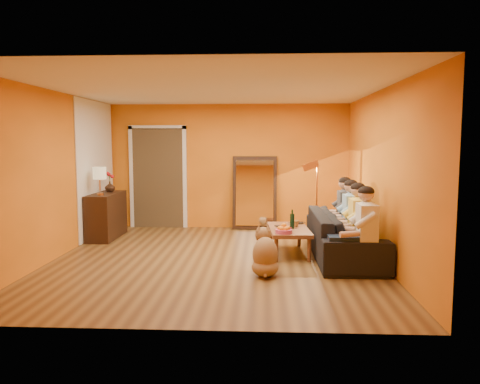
{
  "coord_description": "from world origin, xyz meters",
  "views": [
    {
      "loc": [
        0.73,
        -7.07,
        1.81
      ],
      "look_at": [
        0.35,
        0.5,
        1.0
      ],
      "focal_mm": 35.0,
      "sensor_mm": 36.0,
      "label": 1
    }
  ],
  "objects_px": {
    "sofa": "(344,235)",
    "coffee_table": "(289,241)",
    "person_mid_right": "(351,218)",
    "vase": "(110,187)",
    "mirror_frame": "(255,193)",
    "person_mid_left": "(358,224)",
    "laptop": "(298,224)",
    "sideboard": "(106,216)",
    "dog": "(265,251)",
    "person_far_right": "(345,213)",
    "person_far_left": "(367,231)",
    "table_lamp": "(100,181)",
    "wine_bottle": "(292,219)",
    "floor_lamp": "(317,202)",
    "tumbler": "(296,224)"
  },
  "relations": [
    {
      "from": "sideboard",
      "to": "dog",
      "type": "distance_m",
      "value": 3.82
    },
    {
      "from": "floor_lamp",
      "to": "person_mid_right",
      "type": "distance_m",
      "value": 1.24
    },
    {
      "from": "floor_lamp",
      "to": "tumbler",
      "type": "xyz_separation_m",
      "value": [
        -0.44,
        -0.93,
        -0.25
      ]
    },
    {
      "from": "person_far_left",
      "to": "person_mid_right",
      "type": "xyz_separation_m",
      "value": [
        0.0,
        1.1,
        0.0
      ]
    },
    {
      "from": "person_far_right",
      "to": "person_mid_left",
      "type": "bearing_deg",
      "value": -90.0
    },
    {
      "from": "sideboard",
      "to": "person_far_right",
      "type": "height_order",
      "value": "person_far_right"
    },
    {
      "from": "coffee_table",
      "to": "person_mid_left",
      "type": "height_order",
      "value": "person_mid_left"
    },
    {
      "from": "person_far_left",
      "to": "table_lamp",
      "type": "bearing_deg",
      "value": 155.31
    },
    {
      "from": "coffee_table",
      "to": "person_far_left",
      "type": "bearing_deg",
      "value": -54.66
    },
    {
      "from": "person_far_right",
      "to": "dog",
      "type": "bearing_deg",
      "value": -128.7
    },
    {
      "from": "mirror_frame",
      "to": "sideboard",
      "type": "xyz_separation_m",
      "value": [
        -2.79,
        -1.08,
        -0.34
      ]
    },
    {
      "from": "mirror_frame",
      "to": "wine_bottle",
      "type": "relative_size",
      "value": 4.9
    },
    {
      "from": "dog",
      "to": "table_lamp",
      "type": "bearing_deg",
      "value": 143.26
    },
    {
      "from": "mirror_frame",
      "to": "vase",
      "type": "bearing_deg",
      "value": -163.43
    },
    {
      "from": "floor_lamp",
      "to": "coffee_table",
      "type": "bearing_deg",
      "value": -109.92
    },
    {
      "from": "person_mid_right",
      "to": "coffee_table",
      "type": "bearing_deg",
      "value": 173.22
    },
    {
      "from": "floor_lamp",
      "to": "dog",
      "type": "distance_m",
      "value": 2.54
    },
    {
      "from": "vase",
      "to": "mirror_frame",
      "type": "bearing_deg",
      "value": 16.57
    },
    {
      "from": "sofa",
      "to": "vase",
      "type": "distance_m",
      "value": 4.56
    },
    {
      "from": "floor_lamp",
      "to": "person_mid_right",
      "type": "bearing_deg",
      "value": -61.8
    },
    {
      "from": "sofa",
      "to": "person_mid_right",
      "type": "height_order",
      "value": "person_mid_right"
    },
    {
      "from": "sofa",
      "to": "vase",
      "type": "xyz_separation_m",
      "value": [
        -4.24,
        1.56,
        0.6
      ]
    },
    {
      "from": "sideboard",
      "to": "person_far_right",
      "type": "bearing_deg",
      "value": -8.57
    },
    {
      "from": "person_mid_left",
      "to": "dog",
      "type": "bearing_deg",
      "value": -156.01
    },
    {
      "from": "person_far_right",
      "to": "vase",
      "type": "xyz_separation_m",
      "value": [
        -4.37,
        0.91,
        0.34
      ]
    },
    {
      "from": "coffee_table",
      "to": "person_mid_left",
      "type": "xyz_separation_m",
      "value": [
        0.98,
        -0.67,
        0.4
      ]
    },
    {
      "from": "person_mid_left",
      "to": "laptop",
      "type": "distance_m",
      "value": 1.31
    },
    {
      "from": "person_mid_right",
      "to": "tumbler",
      "type": "xyz_separation_m",
      "value": [
        -0.86,
        0.24,
        -0.14
      ]
    },
    {
      "from": "sofa",
      "to": "dog",
      "type": "distance_m",
      "value": 1.63
    },
    {
      "from": "person_far_left",
      "to": "wine_bottle",
      "type": "distance_m",
      "value": 1.49
    },
    {
      "from": "sofa",
      "to": "coffee_table",
      "type": "bearing_deg",
      "value": 75.73
    },
    {
      "from": "person_far_left",
      "to": "person_far_right",
      "type": "height_order",
      "value": "same"
    },
    {
      "from": "laptop",
      "to": "vase",
      "type": "bearing_deg",
      "value": 135.2
    },
    {
      "from": "sofa",
      "to": "tumbler",
      "type": "xyz_separation_m",
      "value": [
        -0.73,
        0.34,
        0.12
      ]
    },
    {
      "from": "dog",
      "to": "wine_bottle",
      "type": "distance_m",
      "value": 1.32
    },
    {
      "from": "table_lamp",
      "to": "dog",
      "type": "xyz_separation_m",
      "value": [
        3.0,
        -2.07,
        -0.77
      ]
    },
    {
      "from": "person_far_left",
      "to": "person_far_right",
      "type": "distance_m",
      "value": 1.65
    },
    {
      "from": "mirror_frame",
      "to": "laptop",
      "type": "xyz_separation_m",
      "value": [
        0.78,
        -1.82,
        -0.33
      ]
    },
    {
      "from": "dog",
      "to": "person_mid_left",
      "type": "bearing_deg",
      "value": 21.82
    },
    {
      "from": "dog",
      "to": "person_far_right",
      "type": "bearing_deg",
      "value": 49.14
    },
    {
      "from": "person_far_left",
      "to": "person_mid_right",
      "type": "bearing_deg",
      "value": 90.0
    },
    {
      "from": "mirror_frame",
      "to": "person_far_right",
      "type": "bearing_deg",
      "value": -47.74
    },
    {
      "from": "mirror_frame",
      "to": "person_far_left",
      "type": "relative_size",
      "value": 1.25
    },
    {
      "from": "wine_bottle",
      "to": "vase",
      "type": "xyz_separation_m",
      "value": [
        -3.44,
        1.39,
        0.38
      ]
    },
    {
      "from": "sideboard",
      "to": "wine_bottle",
      "type": "distance_m",
      "value": 3.63
    },
    {
      "from": "person_mid_right",
      "to": "vase",
      "type": "distance_m",
      "value": 4.62
    },
    {
      "from": "sofa",
      "to": "coffee_table",
      "type": "xyz_separation_m",
      "value": [
        -0.85,
        0.22,
        -0.14
      ]
    },
    {
      "from": "table_lamp",
      "to": "laptop",
      "type": "relative_size",
      "value": 1.72
    },
    {
      "from": "dog",
      "to": "person_mid_right",
      "type": "height_order",
      "value": "person_mid_right"
    },
    {
      "from": "person_mid_right",
      "to": "vase",
      "type": "bearing_deg",
      "value": 161.54
    }
  ]
}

